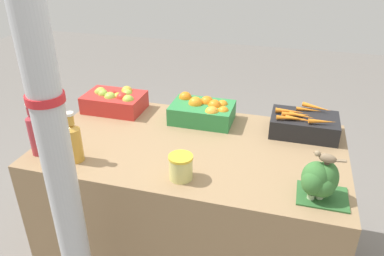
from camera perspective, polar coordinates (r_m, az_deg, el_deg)
name	(u,v)px	position (r m, az deg, el deg)	size (l,w,h in m)	color
ground_plane	(192,249)	(2.55, 0.00, -17.90)	(10.00, 10.00, 0.00)	slate
market_table	(192,201)	(2.29, 0.00, -11.00)	(1.65, 0.93, 0.79)	#937551
support_pole	(51,129)	(1.42, -20.66, -0.08)	(0.13, 0.13, 2.41)	#B7BABF
apple_crate	(115,101)	(2.48, -11.62, 4.12)	(0.38, 0.25, 0.15)	red
orange_crate	(203,111)	(2.29, 1.72, 2.62)	(0.38, 0.25, 0.15)	#2D8442
carrot_crate	(304,124)	(2.24, 16.68, 0.55)	(0.38, 0.26, 0.15)	black
broccoli_pile	(320,181)	(1.71, 18.86, -7.63)	(0.22, 0.18, 0.18)	#2D602D
juice_bottle_ruby	(34,133)	(2.08, -22.89, -0.75)	(0.06, 0.06, 0.29)	#B2333D
juice_bottle_golden	(55,137)	(2.01, -20.18, -1.23)	(0.06, 0.06, 0.29)	gold
juice_bottle_amber	(74,141)	(1.96, -17.56, -1.93)	(0.08, 0.08, 0.27)	gold
pickle_jar	(181,167)	(1.76, -1.72, -5.96)	(0.12, 0.12, 0.12)	#D1CC75
sparrow_bird	(327,158)	(1.65, 19.82, -4.30)	(0.13, 0.05, 0.05)	#4C3D2D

